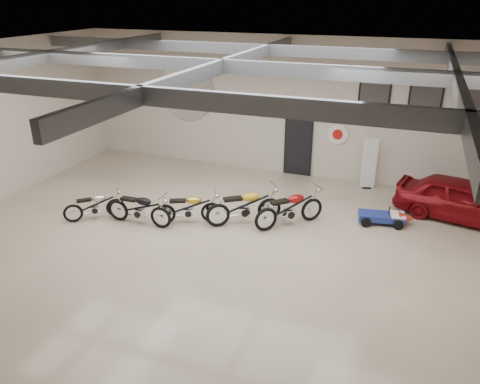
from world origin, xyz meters
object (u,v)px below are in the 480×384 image
at_px(motorcycle_gold, 188,207).
at_px(go_kart, 387,215).
at_px(motorcycle_silver, 94,205).
at_px(motorcycle_yellow, 244,206).
at_px(motorcycle_red, 290,208).
at_px(banner_stand, 369,163).
at_px(vintage_car, 461,199).
at_px(motorcycle_black, 139,208).

relative_size(motorcycle_gold, go_kart, 1.21).
relative_size(motorcycle_silver, motorcycle_yellow, 0.79).
bearing_deg(motorcycle_red, motorcycle_yellow, 149.00).
height_order(banner_stand, motorcycle_yellow, banner_stand).
bearing_deg(motorcycle_red, motorcycle_gold, 151.55).
bearing_deg(go_kart, motorcycle_silver, -172.20).
bearing_deg(go_kart, vintage_car, 18.10).
height_order(motorcycle_black, go_kart, motorcycle_black).
xyz_separation_m(motorcycle_gold, go_kart, (5.49, 2.00, -0.21)).
relative_size(motorcycle_yellow, motorcycle_red, 1.01).
relative_size(banner_stand, go_kart, 1.13).
distance_m(motorcycle_yellow, go_kart, 4.21).
distance_m(motorcycle_silver, motorcycle_black, 1.45).
xyz_separation_m(motorcycle_black, motorcycle_gold, (1.32, 0.58, -0.02)).
distance_m(motorcycle_gold, vintage_car, 8.14).
bearing_deg(motorcycle_red, motorcycle_silver, 150.56).
relative_size(banner_stand, motorcycle_yellow, 0.82).
bearing_deg(motorcycle_black, motorcycle_red, 18.43).
bearing_deg(go_kart, motorcycle_black, -169.98).
bearing_deg(motorcycle_silver, motorcycle_red, -23.87).
relative_size(banner_stand, vintage_car, 0.48).
relative_size(banner_stand, motorcycle_black, 0.90).
relative_size(motorcycle_yellow, go_kart, 1.38).
bearing_deg(motorcycle_yellow, motorcycle_silver, 161.33).
bearing_deg(motorcycle_silver, motorcycle_yellow, -23.41).
bearing_deg(motorcycle_yellow, go_kart, -15.33).
bearing_deg(motorcycle_gold, motorcycle_black, 178.26).
distance_m(motorcycle_yellow, motorcycle_red, 1.33).
distance_m(motorcycle_yellow, vintage_car, 6.50).
height_order(banner_stand, vintage_car, banner_stand).
height_order(banner_stand, motorcycle_silver, banner_stand).
bearing_deg(motorcycle_black, motorcycle_yellow, 20.40).
height_order(motorcycle_gold, motorcycle_red, motorcycle_red).
relative_size(go_kart, vintage_car, 0.43).
bearing_deg(motorcycle_silver, banner_stand, -4.27).
bearing_deg(motorcycle_black, motorcycle_gold, 22.61).
relative_size(motorcycle_black, go_kart, 1.26).
bearing_deg(motorcycle_silver, motorcycle_black, -33.03).
relative_size(motorcycle_silver, vintage_car, 0.47).
bearing_deg(motorcycle_silver, go_kart, -21.79).
bearing_deg(motorcycle_red, go_kart, -23.16).
bearing_deg(motorcycle_black, go_kart, 19.72).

